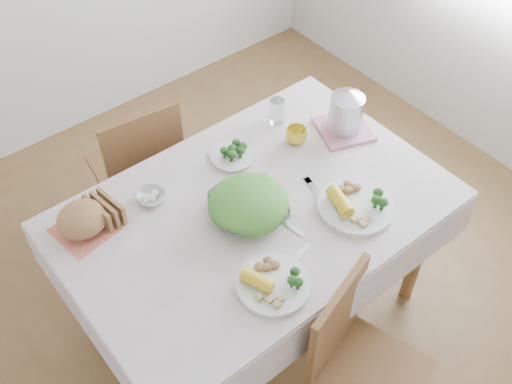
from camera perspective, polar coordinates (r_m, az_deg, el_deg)
floor at (r=2.96m, az=-0.06°, el=-11.27°), size 3.60×3.60×0.00m
dining_table at (r=2.65m, az=-0.07°, el=-7.01°), size 1.40×0.90×0.75m
tablecloth at (r=2.35m, az=-0.07°, el=-1.56°), size 1.50×1.00×0.01m
chair_near at (r=2.34m, az=11.04°, el=-16.24°), size 0.47×0.47×0.84m
chair_far at (r=3.01m, az=-11.43°, el=2.92°), size 0.44×0.44×0.88m
salad_bowl at (r=2.29m, az=-0.72°, el=-1.62°), size 0.36×0.36×0.07m
dinner_plate_left at (r=2.11m, az=1.67°, el=-8.80°), size 0.26×0.26×0.02m
dinner_plate_right at (r=2.37m, az=9.47°, el=-1.40°), size 0.42×0.42×0.03m
broccoli_plate at (r=2.54m, az=-2.25°, el=3.44°), size 0.22×0.22×0.02m
napkin at (r=2.36m, az=-15.96°, el=-3.43°), size 0.23×0.23×0.00m
bread_loaf at (r=2.32m, az=-16.24°, el=-2.55°), size 0.19×0.18×0.11m
fruit_bowl at (r=2.40m, az=-9.91°, el=-0.46°), size 0.13×0.13×0.04m
yellow_mug at (r=2.60m, az=3.85°, el=5.41°), size 0.11×0.11×0.07m
glass_tumbler at (r=2.67m, az=2.02°, el=7.75°), size 0.08×0.08×0.12m
pink_tray at (r=2.69m, az=8.35°, el=5.92°), size 0.29×0.29×0.02m
electric_kettle at (r=2.62m, az=8.62°, el=7.78°), size 0.20×0.20×0.21m
fork_left at (r=2.30m, az=2.62°, el=-2.77°), size 0.05×0.20×0.00m
fork_right at (r=2.40m, az=5.99°, el=-0.28°), size 0.07×0.21×0.00m
knife at (r=2.19m, az=3.84°, el=-6.29°), size 0.18×0.06×0.00m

